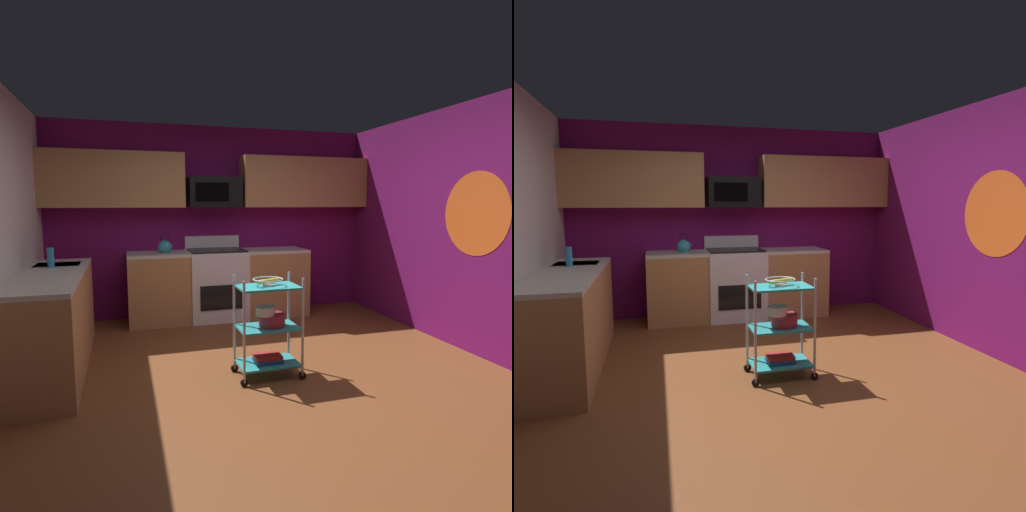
# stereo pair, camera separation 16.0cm
# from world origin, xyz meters

# --- Properties ---
(floor) EXTENTS (4.40, 4.80, 0.04)m
(floor) POSITION_xyz_m (0.00, 0.00, -0.02)
(floor) COLOR brown
(floor) RESTS_ON ground
(wall_back) EXTENTS (4.52, 0.06, 2.60)m
(wall_back) POSITION_xyz_m (0.00, 2.43, 1.30)
(wall_back) COLOR #6B1156
(wall_back) RESTS_ON ground
(wall_right) EXTENTS (0.06, 4.80, 2.60)m
(wall_right) POSITION_xyz_m (2.23, 0.00, 1.30)
(wall_right) COLOR #6B1156
(wall_right) RESTS_ON ground
(wall_flower_decal) EXTENTS (0.00, 0.86, 0.86)m
(wall_flower_decal) POSITION_xyz_m (2.20, -0.01, 1.45)
(wall_flower_decal) COLOR #E5591E
(counter_run) EXTENTS (3.40, 2.68, 0.92)m
(counter_run) POSITION_xyz_m (-0.89, 1.48, 0.46)
(counter_run) COLOR #B27F4C
(counter_run) RESTS_ON ground
(oven_range) EXTENTS (0.76, 0.65, 1.10)m
(oven_range) POSITION_xyz_m (-0.04, 2.10, 0.48)
(oven_range) COLOR white
(oven_range) RESTS_ON ground
(upper_cabinets) EXTENTS (4.40, 0.33, 0.70)m
(upper_cabinets) POSITION_xyz_m (0.01, 2.23, 1.85)
(upper_cabinets) COLOR #B27F4C
(microwave) EXTENTS (0.70, 0.39, 0.40)m
(microwave) POSITION_xyz_m (-0.05, 2.21, 1.70)
(microwave) COLOR black
(rolling_cart) EXTENTS (0.60, 0.37, 0.91)m
(rolling_cart) POSITION_xyz_m (-0.02, 0.02, 0.45)
(rolling_cart) COLOR silver
(rolling_cart) RESTS_ON ground
(fruit_bowl) EXTENTS (0.27, 0.27, 0.07)m
(fruit_bowl) POSITION_xyz_m (-0.02, 0.02, 0.88)
(fruit_bowl) COLOR silver
(fruit_bowl) RESTS_ON rolling_cart
(mixing_bowl_large) EXTENTS (0.25, 0.25, 0.11)m
(mixing_bowl_large) POSITION_xyz_m (0.02, 0.02, 0.52)
(mixing_bowl_large) COLOR maroon
(mixing_bowl_large) RESTS_ON rolling_cart
(mixing_bowl_small) EXTENTS (0.18, 0.18, 0.08)m
(mixing_bowl_small) POSITION_xyz_m (-0.05, -0.02, 0.62)
(mixing_bowl_small) COLOR silver
(mixing_bowl_small) RESTS_ON rolling_cart
(book_stack) EXTENTS (0.25, 0.19, 0.07)m
(book_stack) POSITION_xyz_m (-0.02, 0.02, 0.16)
(book_stack) COLOR #1E4C8C
(book_stack) RESTS_ON rolling_cart
(kettle) EXTENTS (0.21, 0.18, 0.26)m
(kettle) POSITION_xyz_m (-0.72, 2.10, 1.00)
(kettle) COLOR teal
(kettle) RESTS_ON counter_run
(dish_soap_bottle) EXTENTS (0.06, 0.06, 0.20)m
(dish_soap_bottle) POSITION_xyz_m (-1.93, 1.11, 1.02)
(dish_soap_bottle) COLOR #2D8CBF
(dish_soap_bottle) RESTS_ON counter_run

